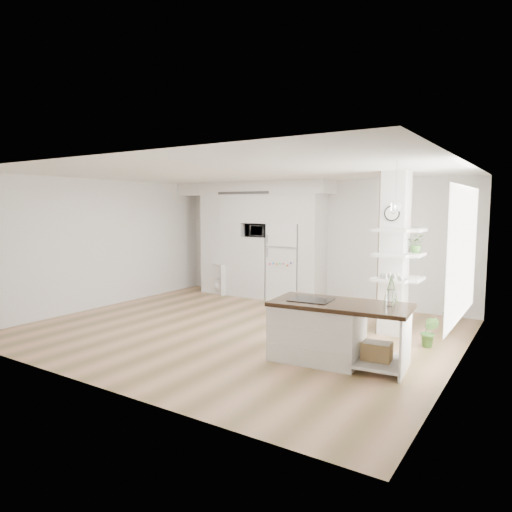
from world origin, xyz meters
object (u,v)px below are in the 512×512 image
(refrigerator, at_px, (288,262))
(bookshelf, at_px, (221,280))
(kitchen_island, at_px, (325,329))
(floor_plant_a, at_px, (430,332))

(refrigerator, relative_size, bookshelf, 2.34)
(kitchen_island, relative_size, floor_plant_a, 4.00)
(kitchen_island, distance_m, bookshelf, 5.25)
(refrigerator, relative_size, floor_plant_a, 3.63)
(floor_plant_a, bearing_deg, kitchen_island, -127.95)
(refrigerator, height_order, bookshelf, refrigerator)
(bookshelf, xyz_separation_m, floor_plant_a, (5.29, -1.76, -0.08))
(kitchen_island, height_order, bookshelf, kitchen_island)
(refrigerator, xyz_separation_m, kitchen_island, (2.44, -3.35, -0.44))
(refrigerator, bearing_deg, floor_plant_a, -28.94)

